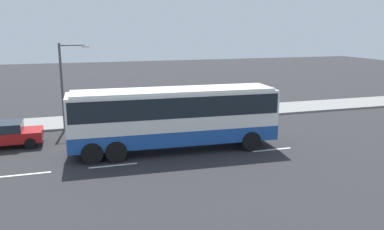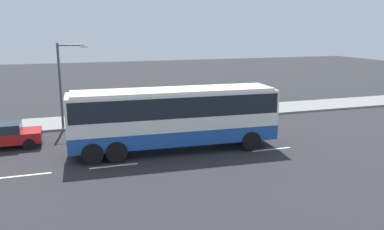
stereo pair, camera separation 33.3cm
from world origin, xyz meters
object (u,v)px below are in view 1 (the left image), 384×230
(coach_bus, at_px, (174,113))
(pedestrian_at_crossing, at_px, (79,110))
(pedestrian_near_curb, at_px, (202,105))
(car_red_compact, at_px, (3,134))
(street_lamp, at_px, (65,78))

(coach_bus, height_order, pedestrian_at_crossing, coach_bus)
(pedestrian_near_curb, bearing_deg, car_red_compact, 62.73)
(coach_bus, distance_m, pedestrian_at_crossing, 8.95)
(pedestrian_at_crossing, bearing_deg, coach_bus, 33.74)
(pedestrian_at_crossing, bearing_deg, street_lamp, -46.42)
(street_lamp, bearing_deg, pedestrian_near_curb, 1.02)
(pedestrian_near_curb, xyz_separation_m, pedestrian_at_crossing, (-8.81, 0.55, 0.05))
(coach_bus, xyz_separation_m, car_red_compact, (-9.26, 3.57, -1.39))
(street_lamp, bearing_deg, car_red_compact, -139.01)
(coach_bus, bearing_deg, pedestrian_near_curb, 62.81)
(car_red_compact, relative_size, pedestrian_at_crossing, 2.51)
(coach_bus, distance_m, pedestrian_near_curb, 7.98)
(pedestrian_near_curb, relative_size, street_lamp, 0.28)
(car_red_compact, xyz_separation_m, street_lamp, (3.60, 3.13, 2.72))
(pedestrian_near_curb, distance_m, pedestrian_at_crossing, 8.83)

